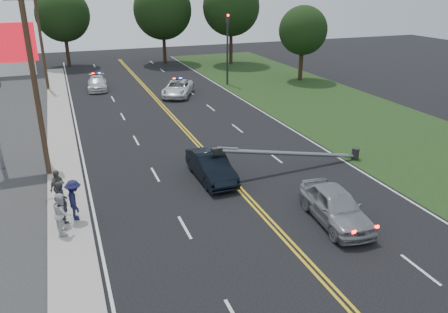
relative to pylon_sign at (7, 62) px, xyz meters
name	(u,v)px	position (x,y,z in m)	size (l,w,h in m)	color
ground	(306,261)	(10.50, -14.00, -6.00)	(120.00, 120.00, 0.00)	black
sidewalk	(66,187)	(2.10, -4.00, -5.94)	(1.80, 70.00, 0.12)	#A69F96
grass_verge	(403,138)	(24.00, -4.00, -5.99)	(12.00, 80.00, 0.01)	#193313
centerline_yellow	(218,165)	(10.50, -4.00, -5.99)	(0.36, 80.00, 0.00)	gold
pylon_sign	(7,62)	(0.00, 0.00, 0.00)	(3.20, 0.35, 8.00)	gray
traffic_signal	(227,43)	(18.80, 16.00, -1.79)	(0.28, 0.41, 7.05)	#2D2D30
fallen_streetlight	(299,153)	(14.69, -6.00, -5.08)	(9.36, 0.44, 1.91)	#2D2D30
utility_pole_mid	(35,85)	(1.30, -2.00, -0.91)	(1.60, 0.28, 10.00)	#382619
utility_pole_far	(41,37)	(1.30, 20.00, -0.91)	(1.60, 0.28, 10.00)	#382619
tree_6	(63,15)	(3.81, 32.86, 0.23)	(6.45, 6.45, 9.47)	black
tree_7	(163,10)	(15.77, 31.04, 0.63)	(7.33, 7.33, 10.30)	black
tree_8	(231,7)	(23.71, 27.48, 1.03)	(7.11, 7.11, 10.59)	black
tree_9	(303,30)	(27.05, 15.35, -0.78)	(5.07, 5.07, 7.77)	black
crashed_sedan	(211,166)	(9.54, -5.63, -5.26)	(1.56, 4.47, 1.47)	black
waiting_sedan	(335,206)	(13.20, -11.85, -5.22)	(1.84, 4.58, 1.56)	#92949A
emergency_a	(178,88)	(12.73, 13.15, -5.30)	(2.33, 5.05, 1.40)	silver
emergency_b	(97,83)	(5.89, 18.31, -5.36)	(1.78, 4.39, 1.27)	silver
bystander_a	(62,202)	(1.93, -7.83, -4.90)	(0.71, 0.47, 1.95)	#222329
bystander_b	(62,213)	(1.90, -8.76, -4.97)	(0.88, 0.69, 1.81)	silver
bystander_c	(74,200)	(2.44, -7.76, -4.94)	(1.21, 0.69, 1.87)	#1A1B42
bystander_d	(58,187)	(1.77, -5.96, -5.01)	(1.01, 0.42, 1.73)	#63574F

